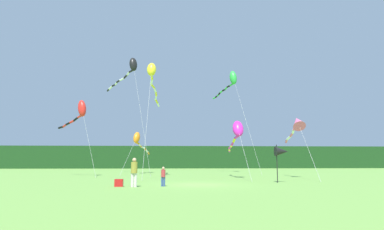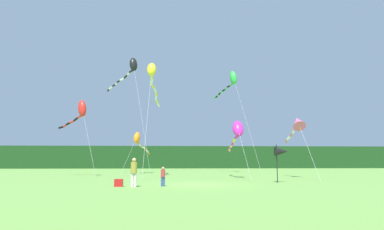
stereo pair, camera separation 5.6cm
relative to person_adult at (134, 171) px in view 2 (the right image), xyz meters
name	(u,v)px [view 2 (the right image)]	position (x,y,z in m)	size (l,w,h in m)	color
ground_plane	(198,185)	(3.81, 1.78, -0.93)	(120.00, 120.00, 0.00)	#6B9E42
distant_treeline	(180,157)	(3.81, 46.78, 1.19)	(108.00, 3.82, 4.24)	#193D19
person_adult	(134,171)	(0.00, 0.00, 0.00)	(0.36, 0.36, 1.66)	silver
person_child	(163,175)	(1.66, 0.44, -0.29)	(0.25, 0.25, 1.14)	#334C8C
cooler_box	(119,183)	(-0.91, 0.43, -0.71)	(0.48, 0.34, 0.43)	red
banner_flag_pole	(281,152)	(9.77, 3.35, 1.19)	(0.90, 0.70, 2.60)	black
kite_yellow	(153,76)	(0.29, 11.75, 8.55)	(1.02, 11.35, 10.59)	#B2B2B2
kite_rainbow	(297,124)	(13.21, 9.26, 3.81)	(1.23, 9.06, 5.66)	#B2B2B2
kite_orange	(138,140)	(-1.71, 19.67, 2.94)	(2.36, 9.87, 4.93)	#B2B2B2
kite_black	(130,68)	(-2.45, 16.68, 10.60)	(6.04, 8.82, 12.67)	#B2B2B2
kite_magenta	(237,132)	(7.81, 9.24, 3.04)	(0.93, 10.47, 5.07)	#B2B2B2
kite_red	(80,111)	(-6.58, 12.73, 5.30)	(5.09, 5.12, 7.32)	#B2B2B2
kite_green	(232,80)	(9.47, 20.40, 10.39)	(3.94, 9.59, 12.49)	#B2B2B2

